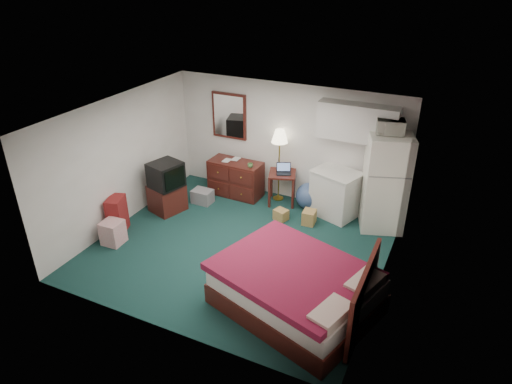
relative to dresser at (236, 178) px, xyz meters
The scene contains 25 objects.
floor 2.14m from the dresser, 60.97° to the right, with size 5.00×4.50×0.01m, color #103133.
ceiling 2.97m from the dresser, 60.97° to the right, with size 5.00×4.50×0.01m, color silver.
walls 2.27m from the dresser, 60.97° to the right, with size 5.01×4.51×2.50m.
mirror 1.36m from the dresser, 130.76° to the left, with size 0.80×0.06×1.00m, color white, non-canonical shape.
upper_cabinets 2.93m from the dresser, ahead, with size 1.50×0.35×0.70m, color silver, non-canonical shape.
headboard 4.51m from the dresser, 39.51° to the right, with size 0.06×1.56×1.00m, color #381310, non-canonical shape.
dresser is the anchor object (origin of this frame).
floor_lamp 1.03m from the dresser, 13.12° to the left, with size 0.34×0.34×1.58m, color #B6922D, non-canonical shape.
desk 1.06m from the dresser, ahead, with size 0.55×0.55×0.70m, color #381310, non-canonical shape.
exercise_ball 1.66m from the dresser, ahead, with size 0.55×0.55×0.55m, color #374F7C.
kitchen_counter 2.22m from the dresser, ahead, with size 0.85×0.65×0.93m, color silver, non-canonical shape.
fridge 3.20m from the dresser, ahead, with size 0.78×0.78×1.89m, color white, non-canonical shape.
bed 3.80m from the dresser, 48.94° to the right, with size 2.18×1.70×0.70m, color maroon, non-canonical shape.
tv_stand 1.56m from the dresser, 128.08° to the right, with size 0.57×0.62×0.57m, color #381310, non-canonical shape.
suitcase 2.66m from the dresser, 120.17° to the right, with size 0.27×0.44×0.71m, color maroon, non-canonical shape.
retail_box 2.91m from the dresser, 113.13° to the right, with size 0.36×0.36×0.44m, color silver, non-canonical shape.
file_bin 0.83m from the dresser, 126.48° to the right, with size 0.42×0.31×0.29m, color gray, non-canonical shape.
cardboard_box_a 1.47m from the dresser, 23.84° to the right, with size 0.26×0.22×0.22m, color #AE8A49, non-canonical shape.
cardboard_box_b 1.95m from the dresser, 14.58° to the right, with size 0.24×0.28×0.28m, color #AE8A49, non-canonical shape.
laptop 1.17m from the dresser, ahead, with size 0.30×0.24×0.20m, color black, non-canonical shape.
crt_tv 1.61m from the dresser, 126.39° to the right, with size 0.56×0.60×0.51m, color black, non-canonical shape.
microwave 3.52m from the dresser, ahead, with size 0.48×0.27×0.33m, color white.
book_a 0.57m from the dresser, behind, with size 0.15×0.02×0.21m, color #AE8A49.
book_b 0.53m from the dresser, 138.82° to the left, with size 0.16×0.02×0.21m, color #AE8A49.
mug 0.63m from the dresser, 17.03° to the right, with size 0.11×0.09×0.11m, color #497940.
Camera 1 is at (3.22, -6.08, 4.71)m, focal length 32.00 mm.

